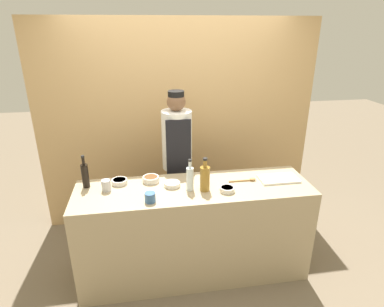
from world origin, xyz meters
The scene contains 15 objects.
ground_plane centered at (0.00, 0.00, 0.00)m, with size 14.00×14.00×0.00m, color #756651.
cabinet_wall centered at (0.00, 1.13, 1.20)m, with size 3.22×0.18×2.40m.
counter centered at (0.00, 0.00, 0.47)m, with size 2.15×0.62×0.94m.
sauce_bowl_white centered at (0.27, -0.12, 0.97)m, with size 0.13×0.13×0.04m.
sauce_bowl_red centered at (-0.19, 0.05, 0.96)m, with size 0.14×0.14×0.04m.
sauce_bowl_purple centered at (-0.67, 0.18, 0.97)m, with size 0.14×0.14×0.04m.
sauce_bowl_brown centered at (-0.38, 0.17, 0.97)m, with size 0.15×0.15×0.05m.
cutting_board centered at (0.82, 0.02, 0.95)m, with size 0.37×0.20×0.02m.
bottle_soy centered at (-0.96, 0.16, 1.06)m, with size 0.06×0.06×0.31m.
bottle_vinegar centered at (0.08, -0.07, 1.06)m, with size 0.09×0.09×0.31m.
bottle_clear centered at (-0.04, -0.04, 1.06)m, with size 0.06×0.06×0.29m.
cup_steel centered at (-0.78, 0.06, 0.99)m, with size 0.08×0.08×0.10m.
cup_blue centered at (-0.40, -0.19, 0.98)m, with size 0.09×0.09×0.08m.
wooden_spoon centered at (0.51, 0.04, 0.95)m, with size 0.26×0.04×0.03m.
chef_center centered at (-0.08, 0.59, 0.94)m, with size 0.31×0.31×1.71m.
Camera 1 is at (-0.43, -2.54, 2.31)m, focal length 30.00 mm.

